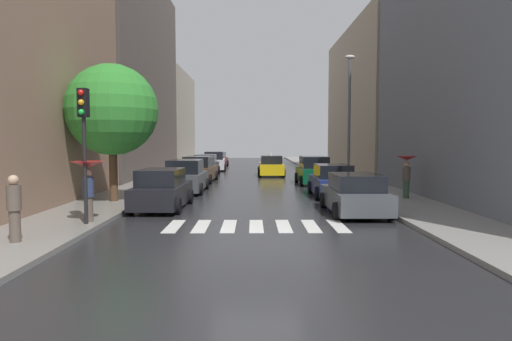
# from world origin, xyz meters

# --- Properties ---
(ground_plane) EXTENTS (28.00, 72.00, 0.04)m
(ground_plane) POSITION_xyz_m (0.00, 24.00, -0.02)
(ground_plane) COLOR #242427
(sidewalk_left) EXTENTS (3.00, 72.00, 0.15)m
(sidewalk_left) POSITION_xyz_m (-6.50, 24.00, 0.07)
(sidewalk_left) COLOR gray
(sidewalk_left) RESTS_ON ground
(sidewalk_right) EXTENTS (3.00, 72.00, 0.15)m
(sidewalk_right) POSITION_xyz_m (6.50, 24.00, 0.07)
(sidewalk_right) COLOR gray
(sidewalk_right) RESTS_ON ground
(crosswalk_stripes) EXTENTS (5.85, 2.20, 0.01)m
(crosswalk_stripes) POSITION_xyz_m (0.00, 2.57, 0.01)
(crosswalk_stripes) COLOR silver
(crosswalk_stripes) RESTS_ON ground
(building_left_mid) EXTENTS (6.00, 19.25, 16.30)m
(building_left_mid) POSITION_xyz_m (-11.00, 24.55, 8.15)
(building_left_mid) COLOR #564C47
(building_left_mid) RESTS_ON ground
(building_left_far) EXTENTS (6.00, 13.73, 10.83)m
(building_left_far) POSITION_xyz_m (-11.00, 41.79, 5.42)
(building_left_far) COLOR #9E9384
(building_left_far) RESTS_ON ground
(building_right_near) EXTENTS (6.00, 18.77, 14.16)m
(building_right_near) POSITION_xyz_m (11.00, 7.46, 7.08)
(building_right_near) COLOR slate
(building_right_near) RESTS_ON ground
(building_right_mid) EXTENTS (6.00, 18.44, 12.39)m
(building_right_mid) POSITION_xyz_m (11.00, 26.70, 6.20)
(building_right_mid) COLOR #B2A38C
(building_right_mid) RESTS_ON ground
(parked_car_left_nearest) EXTENTS (2.12, 4.33, 1.66)m
(parked_car_left_nearest) POSITION_xyz_m (-3.85, 6.31, 0.77)
(parked_car_left_nearest) COLOR black
(parked_car_left_nearest) RESTS_ON ground
(parked_car_left_second) EXTENTS (2.17, 4.40, 1.78)m
(parked_car_left_second) POSITION_xyz_m (-3.76, 12.18, 0.83)
(parked_car_left_second) COLOR #474C51
(parked_car_left_second) RESTS_ON ground
(parked_car_left_third) EXTENTS (2.31, 4.87, 1.76)m
(parked_car_left_third) POSITION_xyz_m (-3.77, 18.12, 0.82)
(parked_car_left_third) COLOR brown
(parked_car_left_third) RESTS_ON ground
(parked_car_left_fourth) EXTENTS (1.99, 4.67, 1.69)m
(parked_car_left_fourth) POSITION_xyz_m (-3.90, 23.90, 0.79)
(parked_car_left_fourth) COLOR black
(parked_car_left_fourth) RESTS_ON ground
(parked_car_left_fifth) EXTENTS (2.29, 4.67, 1.78)m
(parked_car_left_fifth) POSITION_xyz_m (-3.74, 29.82, 0.83)
(parked_car_left_fifth) COLOR silver
(parked_car_left_fifth) RESTS_ON ground
(parked_car_left_sixth) EXTENTS (2.14, 4.52, 1.59)m
(parked_car_left_sixth) POSITION_xyz_m (-3.87, 35.65, 0.75)
(parked_car_left_sixth) COLOR maroon
(parked_car_left_sixth) RESTS_ON ground
(parked_car_right_nearest) EXTENTS (2.18, 4.35, 1.54)m
(parked_car_right_nearest) POSITION_xyz_m (3.82, 5.07, 0.73)
(parked_car_right_nearest) COLOR #474C51
(parked_car_right_nearest) RESTS_ON ground
(parked_car_right_second) EXTENTS (2.08, 4.14, 1.62)m
(parked_car_right_second) POSITION_xyz_m (3.89, 10.28, 0.76)
(parked_car_right_second) COLOR navy
(parked_car_right_second) RESTS_ON ground
(parked_car_right_third) EXTENTS (2.12, 4.20, 1.81)m
(parked_car_right_third) POSITION_xyz_m (3.80, 16.57, 0.84)
(parked_car_right_third) COLOR #0C4C2D
(parked_car_right_third) RESTS_ON ground
(taxi_midroad) EXTENTS (2.08, 4.55, 1.81)m
(taxi_midroad) POSITION_xyz_m (1.34, 23.45, 0.76)
(taxi_midroad) COLOR yellow
(taxi_midroad) RESTS_ON ground
(pedestrian_foreground) EXTENTS (0.36, 0.36, 1.77)m
(pedestrian_foreground) POSITION_xyz_m (-6.35, -0.29, 1.08)
(pedestrian_foreground) COLOR brown
(pedestrian_foreground) RESTS_ON sidewalk_left
(pedestrian_near_tree) EXTENTS (1.07, 1.07, 1.99)m
(pedestrian_near_tree) POSITION_xyz_m (-5.50, 2.62, 1.63)
(pedestrian_near_tree) COLOR brown
(pedestrian_near_tree) RESTS_ON sidewalk_left
(pedestrian_by_kerb) EXTENTS (0.95, 0.95, 1.95)m
(pedestrian_by_kerb) POSITION_xyz_m (7.01, 8.54, 1.54)
(pedestrian_by_kerb) COLOR #38513D
(pedestrian_by_kerb) RESTS_ON sidewalk_right
(street_tree_left) EXTENTS (3.97, 3.97, 5.98)m
(street_tree_left) POSITION_xyz_m (-6.25, 7.62, 4.14)
(street_tree_left) COLOR #513823
(street_tree_left) RESTS_ON sidewalk_left
(traffic_light_left_corner) EXTENTS (0.30, 0.42, 4.30)m
(traffic_light_left_corner) POSITION_xyz_m (-5.45, 2.23, 3.29)
(traffic_light_left_corner) COLOR black
(traffic_light_left_corner) RESTS_ON sidewalk_left
(lamp_post_right) EXTENTS (0.60, 0.28, 7.64)m
(lamp_post_right) POSITION_xyz_m (5.55, 14.25, 4.51)
(lamp_post_right) COLOR #595B60
(lamp_post_right) RESTS_ON sidewalk_right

